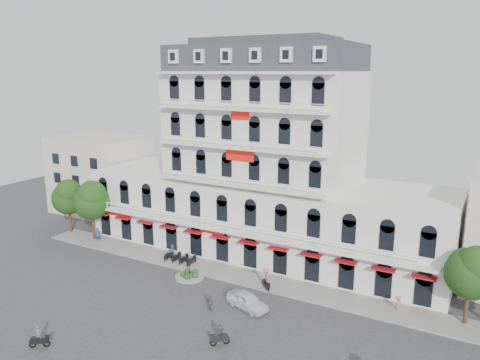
% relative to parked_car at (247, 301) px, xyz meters
% --- Properties ---
extents(ground, '(120.00, 120.00, 0.00)m').
position_rel_parked_car_xyz_m(ground, '(-5.66, -3.18, -0.77)').
color(ground, '#38383A').
rests_on(ground, ground).
extents(sidewalk, '(53.00, 4.00, 0.16)m').
position_rel_parked_car_xyz_m(sidewalk, '(-5.66, 5.82, -0.69)').
color(sidewalk, gray).
rests_on(sidewalk, ground).
extents(main_building, '(45.00, 15.00, 25.80)m').
position_rel_parked_car_xyz_m(main_building, '(-5.66, 14.82, 9.19)').
color(main_building, silver).
rests_on(main_building, ground).
extents(flank_building_west, '(14.00, 10.00, 12.00)m').
position_rel_parked_car_xyz_m(flank_building_west, '(-35.66, 16.82, 5.23)').
color(flank_building_west, beige).
rests_on(flank_building_west, ground).
extents(traffic_island, '(3.20, 3.20, 1.60)m').
position_rel_parked_car_xyz_m(traffic_island, '(-8.66, 2.82, -0.51)').
color(traffic_island, gray).
rests_on(traffic_island, ground).
extents(parked_scooter_row, '(4.40, 1.80, 1.10)m').
position_rel_parked_car_xyz_m(parked_scooter_row, '(-12.01, 5.62, -0.77)').
color(parked_scooter_row, black).
rests_on(parked_scooter_row, ground).
extents(tree_west_outer, '(4.50, 4.48, 7.76)m').
position_rel_parked_car_xyz_m(tree_west_outer, '(-31.61, 6.80, 4.58)').
color(tree_west_outer, '#382314').
rests_on(tree_west_outer, ground).
extents(tree_west_inner, '(4.76, 4.76, 8.25)m').
position_rel_parked_car_xyz_m(tree_west_inner, '(-26.61, 6.30, 4.92)').
color(tree_west_inner, '#382314').
rests_on(tree_west_inner, ground).
extents(tree_east_inner, '(4.40, 4.37, 7.57)m').
position_rel_parked_car_xyz_m(tree_east_inner, '(18.39, 6.80, 4.45)').
color(tree_east_inner, '#382314').
rests_on(tree_east_inner, ground).
extents(parked_car, '(4.85, 3.10, 1.54)m').
position_rel_parked_car_xyz_m(parked_car, '(0.00, 0.00, 0.00)').
color(parked_car, white).
rests_on(parked_car, ground).
extents(rider_west, '(1.43, 1.18, 1.94)m').
position_rel_parked_car_xyz_m(rider_west, '(-11.76, -14.01, 0.06)').
color(rider_west, black).
rests_on(rider_west, ground).
extents(rider_northeast, '(1.32, 1.30, 1.95)m').
position_rel_parked_car_xyz_m(rider_northeast, '(0.96, -6.52, 0.15)').
color(rider_northeast, black).
rests_on(rider_northeast, ground).
extents(rider_center, '(1.37, 1.35, 2.37)m').
position_rel_parked_car_xyz_m(rider_center, '(-0.16, 4.36, 0.50)').
color(rider_center, black).
rests_on(rider_center, ground).
extents(pedestrian_left, '(0.92, 0.68, 1.71)m').
position_rel_parked_car_xyz_m(pedestrian_left, '(-13.68, 6.32, 0.09)').
color(pedestrian_left, navy).
rests_on(pedestrian_left, ground).
extents(pedestrian_mid, '(0.97, 0.50, 1.59)m').
position_rel_parked_car_xyz_m(pedestrian_mid, '(-2.79, -2.14, 0.03)').
color(pedestrian_mid, '#5B5C63').
rests_on(pedestrian_mid, ground).
extents(pedestrian_right, '(1.17, 1.04, 1.57)m').
position_rel_parked_car_xyz_m(pedestrian_right, '(12.65, 6.32, 0.02)').
color(pedestrian_right, '#C0666D').
rests_on(pedestrian_right, ground).
extents(pedestrian_far, '(0.83, 0.77, 1.90)m').
position_rel_parked_car_xyz_m(pedestrian_far, '(-25.66, 6.06, 0.18)').
color(pedestrian_far, navy).
rests_on(pedestrian_far, ground).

